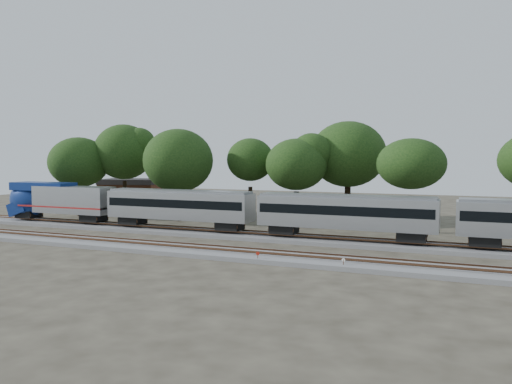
% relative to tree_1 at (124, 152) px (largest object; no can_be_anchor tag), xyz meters
% --- Properties ---
extents(ground, '(160.00, 160.00, 0.00)m').
position_rel_tree_1_xyz_m(ground, '(27.65, -19.22, -9.68)').
color(ground, '#383328').
rests_on(ground, ground).
extents(track_far, '(160.00, 5.00, 0.73)m').
position_rel_tree_1_xyz_m(track_far, '(27.65, -13.22, -9.47)').
color(track_far, slate).
rests_on(track_far, ground).
extents(track_near, '(160.00, 5.00, 0.73)m').
position_rel_tree_1_xyz_m(track_near, '(27.65, -23.22, -9.47)').
color(track_near, slate).
rests_on(track_near, ground).
extents(switch_stand_red, '(0.30, 0.06, 0.96)m').
position_rel_tree_1_xyz_m(switch_stand_red, '(32.66, -25.24, -9.07)').
color(switch_stand_red, '#512D19').
rests_on(switch_stand_red, ground).
extents(switch_stand_white, '(0.29, 0.09, 0.92)m').
position_rel_tree_1_xyz_m(switch_stand_white, '(39.85, -24.92, -9.09)').
color(switch_stand_white, '#512D19').
rests_on(switch_stand_white, ground).
extents(switch_lever, '(0.52, 0.33, 0.30)m').
position_rel_tree_1_xyz_m(switch_lever, '(35.56, -24.81, -9.53)').
color(switch_lever, '#512D19').
rests_on(switch_lever, ground).
extents(brick_building, '(11.69, 9.50, 4.92)m').
position_rel_tree_1_xyz_m(brick_building, '(-7.46, 11.70, -7.20)').
color(brick_building, brown).
rests_on(brick_building, ground).
extents(tree_0, '(8.25, 8.25, 11.63)m').
position_rel_tree_1_xyz_m(tree_0, '(-4.86, -4.45, -1.58)').
color(tree_0, black).
rests_on(tree_0, ground).
extents(tree_1, '(9.85, 9.85, 13.88)m').
position_rel_tree_1_xyz_m(tree_1, '(0.00, 0.00, 0.00)').
color(tree_1, black).
rests_on(tree_1, ground).
extents(tree_2, '(8.55, 8.55, 12.05)m').
position_rel_tree_1_xyz_m(tree_2, '(11.93, -3.68, -1.28)').
color(tree_2, black).
rests_on(tree_2, ground).
extents(tree_3, '(8.65, 8.65, 12.19)m').
position_rel_tree_1_xyz_m(tree_3, '(19.89, 3.05, -1.18)').
color(tree_3, black).
rests_on(tree_3, ground).
extents(tree_4, '(8.04, 8.04, 11.33)m').
position_rel_tree_1_xyz_m(tree_4, '(27.75, 0.42, -1.79)').
color(tree_4, black).
rests_on(tree_4, ground).
extents(tree_5, '(9.45, 9.45, 13.32)m').
position_rel_tree_1_xyz_m(tree_5, '(33.42, 6.44, -0.40)').
color(tree_5, black).
rests_on(tree_5, ground).
extents(tree_6, '(8.24, 8.24, 11.61)m').
position_rel_tree_1_xyz_m(tree_6, '(42.81, -2.92, -1.59)').
color(tree_6, black).
rests_on(tree_6, ground).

